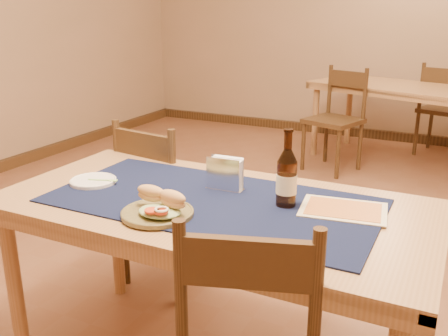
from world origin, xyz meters
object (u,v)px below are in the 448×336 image
at_px(sandwich_plate, 159,209).
at_px(napkin_holder, 225,174).
at_px(main_table, 212,222).
at_px(back_table, 401,94).
at_px(beer_bottle, 287,178).
at_px(chair_main_far, 166,201).

relative_size(sandwich_plate, napkin_holder, 1.67).
relative_size(main_table, back_table, 0.91).
bearing_deg(beer_bottle, chair_main_far, 150.88).
bearing_deg(napkin_holder, chair_main_far, 143.54).
bearing_deg(sandwich_plate, beer_bottle, 38.67).
bearing_deg(back_table, sandwich_plate, -94.98).
bearing_deg(napkin_holder, sandwich_plate, -104.44).
relative_size(back_table, chair_main_far, 1.94).
bearing_deg(sandwich_plate, back_table, 85.02).
bearing_deg(napkin_holder, main_table, -86.89).
distance_m(back_table, chair_main_far, 2.97).
bearing_deg(sandwich_plate, chair_main_far, 121.74).
bearing_deg(main_table, back_table, 86.26).
relative_size(back_table, napkin_holder, 11.87).
distance_m(main_table, napkin_holder, 0.19).
bearing_deg(main_table, chair_main_far, 136.30).
distance_m(main_table, beer_bottle, 0.33).
xyz_separation_m(main_table, back_table, (0.22, 3.38, 0.00)).
height_order(back_table, sandwich_plate, sandwich_plate).
xyz_separation_m(beer_bottle, napkin_holder, (-0.27, 0.05, -0.04)).
xyz_separation_m(back_table, beer_bottle, (0.04, -3.31, 0.19)).
height_order(chair_main_far, napkin_holder, chair_main_far).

